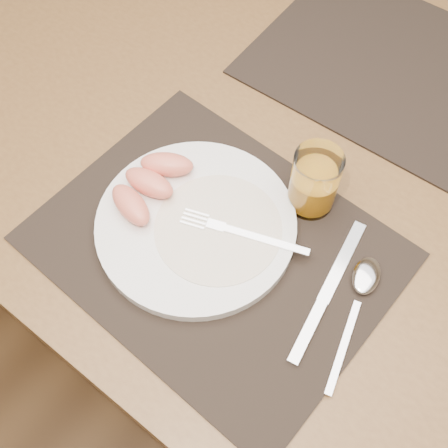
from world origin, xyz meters
TOP-DOWN VIEW (x-y plane):
  - ground at (0.00, 0.00)m, footprint 5.00×5.00m
  - table at (0.00, 0.00)m, footprint 1.40×0.90m
  - placemat_near at (-0.01, -0.22)m, footprint 0.47×0.37m
  - placemat_far at (0.03, 0.22)m, footprint 0.46×0.36m
  - plate at (-0.04, -0.21)m, footprint 0.27×0.27m
  - plate_dressing at (-0.01, -0.20)m, footprint 0.17×0.17m
  - fork at (0.01, -0.19)m, footprint 0.17×0.07m
  - knife at (0.15, -0.20)m, footprint 0.05×0.22m
  - spoon at (0.18, -0.15)m, footprint 0.07×0.19m
  - juice_glass at (0.06, -0.08)m, footprint 0.06×0.06m
  - grapefruit_wedges at (-0.12, -0.21)m, footprint 0.09×0.14m

SIDE VIEW (x-z plane):
  - ground at x=0.00m, z-range 0.00..0.00m
  - table at x=0.00m, z-range 0.29..1.04m
  - placemat_near at x=-0.01m, z-range 0.75..0.75m
  - placemat_far at x=0.03m, z-range 0.75..0.75m
  - knife at x=0.15m, z-range 0.75..0.76m
  - spoon at x=0.18m, z-range 0.75..0.77m
  - plate at x=-0.04m, z-range 0.75..0.77m
  - plate_dressing at x=-0.01m, z-range 0.77..0.77m
  - fork at x=0.01m, z-range 0.77..0.77m
  - grapefruit_wedges at x=-0.12m, z-range 0.77..0.80m
  - juice_glass at x=0.06m, z-range 0.75..0.85m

